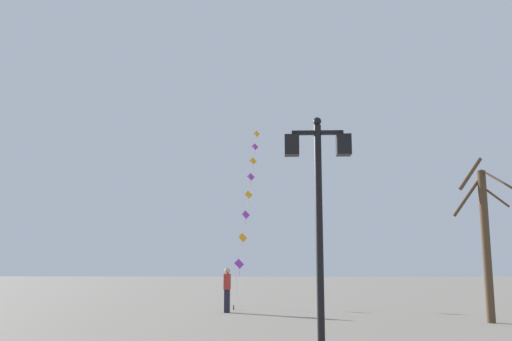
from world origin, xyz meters
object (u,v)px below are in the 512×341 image
Objects in this scene: twin_lantern_lamp_post at (318,189)px; bare_tree at (485,237)px; kite_train at (249,194)px; kite_flyer at (227,289)px.

bare_tree is at bearing 52.97° from twin_lantern_lamp_post.
kite_train reaches higher than twin_lantern_lamp_post.
twin_lantern_lamp_post is at bearing -83.31° from kite_train.
bare_tree is at bearing -110.78° from kite_flyer.
kite_train is 8.37× the size of kite_flyer.
kite_flyer is (-0.37, -8.98, -4.91)m from kite_train.
kite_train is at bearing 123.36° from bare_tree.
bare_tree is at bearing -56.64° from kite_train.
twin_lantern_lamp_post is 9.87m from bare_tree.
twin_lantern_lamp_post is at bearing -127.03° from bare_tree.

